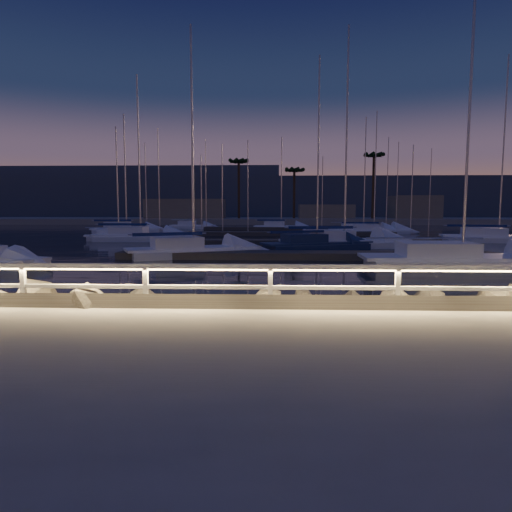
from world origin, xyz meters
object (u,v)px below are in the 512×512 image
(sailboat_h, at_px, (495,237))
(sailboat_n, at_px, (280,227))
(sailboat_g, at_px, (314,244))
(sailboat_m, at_px, (191,226))
(sailboat_e, at_px, (117,236))
(sailboat_j, at_px, (138,236))
(sailboat_d, at_px, (457,259))
(sailboat_c, at_px, (341,241))
(sailboat_i, at_px, (125,229))
(sailboat_l, at_px, (372,230))
(sailboat_f, at_px, (190,249))
(guard_rail, at_px, (352,276))
(sailboat_k, at_px, (362,230))

(sailboat_h, relative_size, sailboat_n, 1.28)
(sailboat_g, height_order, sailboat_m, sailboat_g)
(sailboat_e, xyz_separation_m, sailboat_j, (2.31, -1.15, 0.07))
(sailboat_j, bearing_deg, sailboat_d, -37.88)
(sailboat_c, xyz_separation_m, sailboat_e, (-19.35, 7.30, -0.08))
(sailboat_c, bearing_deg, sailboat_j, 149.18)
(sailboat_g, height_order, sailboat_j, sailboat_j)
(sailboat_g, height_order, sailboat_i, sailboat_i)
(sailboat_l, bearing_deg, sailboat_f, -125.47)
(sailboat_l, distance_m, sailboat_m, 25.61)
(guard_rail, bearing_deg, sailboat_i, 114.59)
(sailboat_c, relative_size, sailboat_n, 1.31)
(sailboat_d, bearing_deg, sailboat_e, 141.94)
(sailboat_g, relative_size, sailboat_m, 1.24)
(guard_rail, bearing_deg, sailboat_l, 77.20)
(sailboat_d, relative_size, sailboat_m, 1.54)
(sailboat_h, bearing_deg, sailboat_e, -171.36)
(sailboat_m, bearing_deg, sailboat_f, -73.92)
(sailboat_g, xyz_separation_m, sailboat_m, (-14.42, 31.76, -0.02))
(sailboat_c, xyz_separation_m, sailboat_g, (-2.13, -1.64, -0.05))
(sailboat_f, height_order, sailboat_h, sailboat_h)
(sailboat_k, distance_m, sailboat_m, 24.51)
(guard_rail, height_order, sailboat_d, sailboat_d)
(sailboat_n, bearing_deg, sailboat_k, -35.54)
(sailboat_d, distance_m, sailboat_m, 46.20)
(sailboat_d, xyz_separation_m, sailboat_j, (-21.04, 17.40, 0.00))
(sailboat_e, height_order, sailboat_n, sailboat_n)
(sailboat_d, bearing_deg, sailboat_f, 161.96)
(sailboat_g, relative_size, sailboat_n, 1.09)
(sailboat_c, relative_size, sailboat_e, 1.56)
(sailboat_j, bearing_deg, sailboat_h, 1.55)
(sailboat_j, bearing_deg, sailboat_e, 155.23)
(sailboat_c, height_order, sailboat_j, sailboat_c)
(sailboat_j, height_order, sailboat_l, sailboat_j)
(sailboat_f, relative_size, sailboat_m, 1.27)
(sailboat_d, distance_m, sailboat_k, 29.95)
(sailboat_c, relative_size, sailboat_d, 0.97)
(sailboat_i, bearing_deg, sailboat_h, -29.57)
(guard_rail, bearing_deg, sailboat_m, 104.02)
(sailboat_c, height_order, sailboat_g, sailboat_c)
(sailboat_c, xyz_separation_m, sailboat_m, (-16.55, 30.12, -0.07))
(sailboat_f, xyz_separation_m, sailboat_k, (15.22, 25.22, -0.03))
(sailboat_j, distance_m, sailboat_k, 25.45)
(sailboat_i, bearing_deg, sailboat_j, -78.20)
(sailboat_f, distance_m, sailboat_l, 29.87)
(sailboat_h, xyz_separation_m, sailboat_i, (-36.26, 11.92, 0.03))
(guard_rail, height_order, sailboat_l, sailboat_l)
(guard_rail, distance_m, sailboat_j, 32.49)
(sailboat_e, bearing_deg, sailboat_j, -45.18)
(guard_rail, distance_m, sailboat_i, 45.36)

